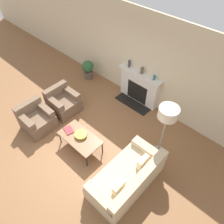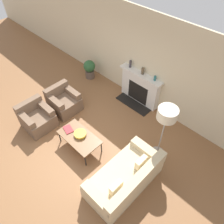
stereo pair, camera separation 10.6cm
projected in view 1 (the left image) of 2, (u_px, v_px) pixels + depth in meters
The scene contains 14 objects.
ground_plane at pixel (72, 143), 6.09m from camera, with size 18.00×18.00×0.00m, color brown.
wall_back at pixel (138, 58), 6.44m from camera, with size 18.00×0.06×2.90m.
fireplace at pixel (139, 87), 6.93m from camera, with size 1.48×0.59×1.08m.
couch at pixel (127, 178), 5.04m from camera, with size 0.95×1.84×0.79m.
armchair_near at pixel (37, 119), 6.28m from camera, with size 0.83×0.81×0.78m.
armchair_far at pixel (63, 102), 6.77m from camera, with size 0.83×0.81×0.78m.
coffee_table at pixel (80, 138), 5.70m from camera, with size 1.16×0.64×0.44m.
bowl at pixel (81, 135), 5.67m from camera, with size 0.32×0.32×0.08m.
book at pixel (69, 130), 5.83m from camera, with size 0.33×0.27×0.02m.
floor_lamp at pixel (167, 117), 4.86m from camera, with size 0.46×0.46×1.68m.
mantel_vase_left at pixel (129, 64), 6.66m from camera, with size 0.07×0.07×0.23m.
mantel_vase_center_left at pixel (142, 70), 6.45m from camera, with size 0.09×0.09×0.20m.
mantel_vase_center_right at pixel (154, 78), 6.26m from camera, with size 0.08×0.08×0.14m.
potted_plant at pixel (88, 69), 7.87m from camera, with size 0.42×0.42×0.70m.
Camera 1 is at (3.25, -1.86, 5.01)m, focal length 35.00 mm.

